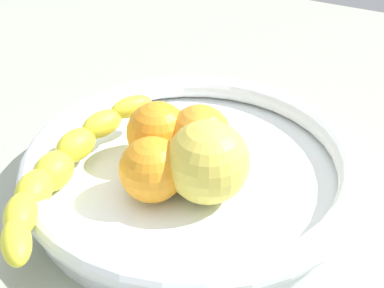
{
  "coord_description": "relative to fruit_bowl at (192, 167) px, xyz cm",
  "views": [
    {
      "loc": [
        33.28,
        19.13,
        34.07
      ],
      "look_at": [
        0.0,
        0.0,
        7.91
      ],
      "focal_mm": 46.71,
      "sensor_mm": 36.0,
      "label": 1
    }
  ],
  "objects": [
    {
      "name": "banana_draped_left",
      "position": [
        8.1,
        -8.58,
        2.14
      ],
      "size": [
        24.63,
        9.92,
        4.54
      ],
      "color": "yellow",
      "rests_on": "fruit_bowl"
    },
    {
      "name": "fruit_bowl",
      "position": [
        0.0,
        0.0,
        0.0
      ],
      "size": [
        32.17,
        32.17,
        4.43
      ],
      "color": "white",
      "rests_on": "kitchen_counter"
    },
    {
      "name": "orange_front",
      "position": [
        5.05,
        -1.09,
        2.55
      ],
      "size": [
        5.84,
        5.84,
        5.84
      ],
      "primitive_type": "sphere",
      "color": "orange",
      "rests_on": "fruit_bowl"
    },
    {
      "name": "apple_yellow",
      "position": [
        2.61,
        3.05,
        3.33
      ],
      "size": [
        7.4,
        7.4,
        7.4
      ],
      "primitive_type": "sphere",
      "color": "#DDCB4E",
      "rests_on": "fruit_bowl"
    },
    {
      "name": "kitchen_counter",
      "position": [
        0.0,
        0.0,
        -3.78
      ],
      "size": [
        120.0,
        120.0,
        3.0
      ],
      "primitive_type": "cube",
      "color": "#969E8D",
      "rests_on": "ground"
    },
    {
      "name": "orange_mid_left",
      "position": [
        -1.46,
        0.45,
        2.69
      ],
      "size": [
        6.12,
        6.12,
        6.12
      ],
      "primitive_type": "sphere",
      "color": "orange",
      "rests_on": "fruit_bowl"
    },
    {
      "name": "orange_mid_right",
      "position": [
        0.11,
        -3.79,
        2.68
      ],
      "size": [
        6.08,
        6.08,
        6.08
      ],
      "primitive_type": "sphere",
      "color": "orange",
      "rests_on": "fruit_bowl"
    }
  ]
}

